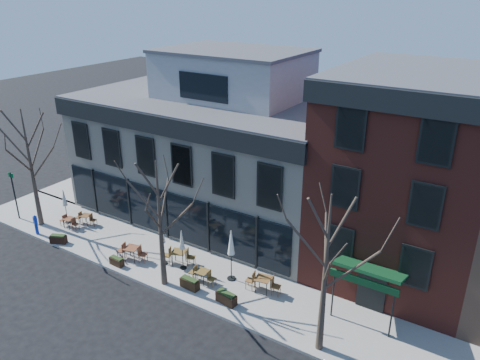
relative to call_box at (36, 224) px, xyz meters
The scene contains 24 objects.
ground 8.65m from the call_box, 29.21° to the left, with size 120.00×120.00×0.00m, color black.
sidewalk_front 10.98m from the call_box, 10.78° to the left, with size 33.50×4.70×0.15m, color gray.
sidewalk_side 10.89m from the call_box, 110.13° to the left, with size 4.50×12.00×0.15m, color gray.
corner_building 12.58m from the call_box, 50.70° to the left, with size 18.39×10.39×11.10m.
red_brick_building 22.97m from the call_box, 24.11° to the left, with size 8.20×11.78×11.18m.
tree_corner 3.66m from the call_box, 134.38° to the left, with size 3.93×3.98×7.92m.
tree_mid 10.93m from the call_box, ahead, with size 3.50×3.55×7.04m.
tree_right 19.78m from the call_box, ahead, with size 3.72×3.77×7.48m.
sign_pole 3.30m from the call_box, 166.82° to the left, with size 0.50×0.10×3.40m.
call_box is the anchor object (origin of this frame).
cafe_set_0 2.03m from the call_box, 57.80° to the left, with size 1.57×0.65×0.82m.
cafe_set_1 3.09m from the call_box, 58.25° to the left, with size 1.61×0.76×0.83m.
cafe_set_2 7.47m from the call_box, ahead, with size 1.96×0.95×1.00m.
cafe_set_3 10.21m from the call_box, 12.51° to the left, with size 1.94×1.22×1.01m.
cafe_set_4 12.29m from the call_box, ahead, with size 1.68×0.69×0.88m.
cafe_set_5 15.55m from the call_box, ahead, with size 1.98×0.89×1.02m.
umbrella_0 2.34m from the call_box, 80.44° to the left, with size 0.39×0.39×2.42m.
umbrella_2 9.44m from the call_box, 10.85° to the left, with size 0.42×0.42×2.63m.
umbrella_3 10.69m from the call_box, 10.63° to the left, with size 0.39×0.39×2.43m.
umbrella_4 13.65m from the call_box, 10.93° to the left, with size 0.48×0.48×3.00m.
planter_0 2.16m from the call_box, ahead, with size 1.08×0.78×0.56m.
planter_1 7.06m from the call_box, ahead, with size 0.91×0.39×0.50m.
planter_2 11.97m from the call_box, ahead, with size 1.08×0.47×0.60m.
planter_3 14.30m from the call_box, ahead, with size 1.16×0.59×0.62m.
Camera 1 is at (17.81, -19.49, 15.01)m, focal length 35.00 mm.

